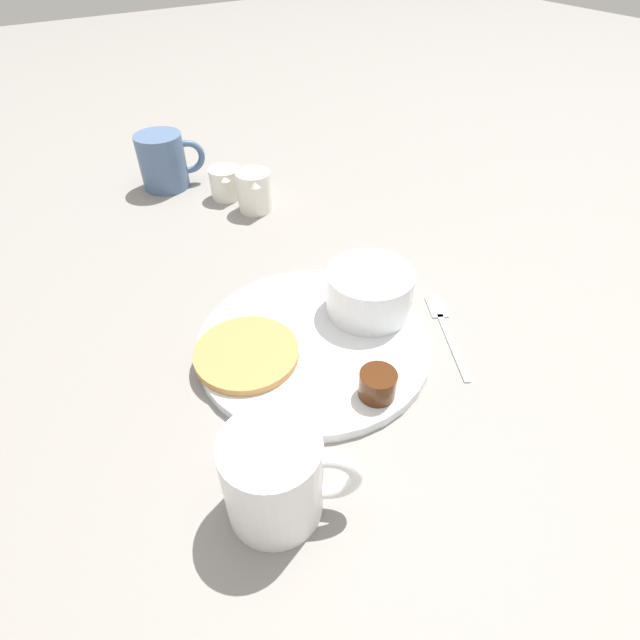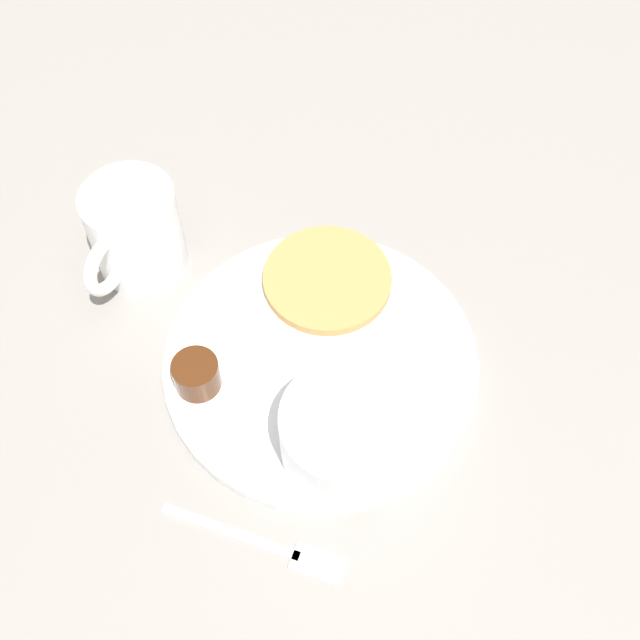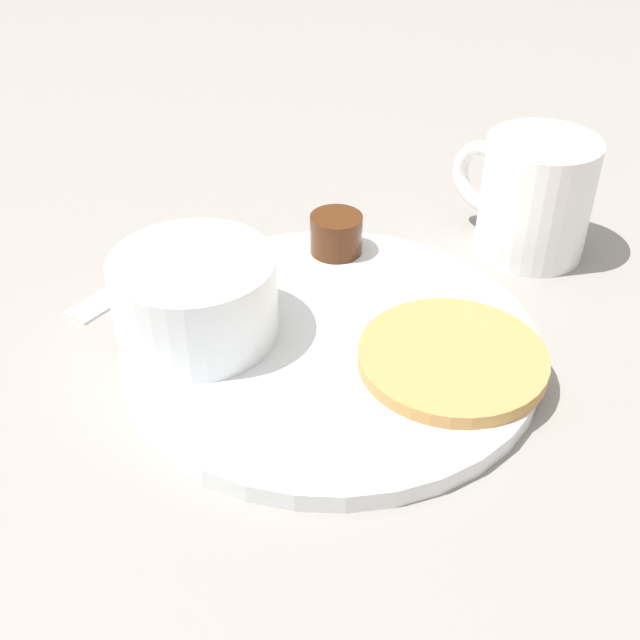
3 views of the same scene
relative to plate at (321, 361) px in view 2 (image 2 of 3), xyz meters
The scene contains 8 objects.
ground_plane 0.01m from the plate, ahead, with size 4.00×4.00×0.00m, color gray.
plate is the anchor object (origin of this frame).
pancake_stack 0.08m from the plate, 102.16° to the right, with size 0.11×0.11×0.01m.
bowl 0.09m from the plate, 95.84° to the left, with size 0.10×0.10×0.05m.
syrup_cup 0.10m from the plate, ahead, with size 0.04×0.04×0.03m.
butter_ramekin 0.10m from the plate, 86.84° to the left, with size 0.04×0.04×0.04m.
coffee_mug 0.20m from the plate, 41.16° to the right, with size 0.08×0.10×0.09m.
fork 0.16m from the plate, 69.74° to the left, with size 0.13×0.08×0.00m.
Camera 2 is at (0.04, 0.33, 0.58)m, focal length 45.00 mm.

